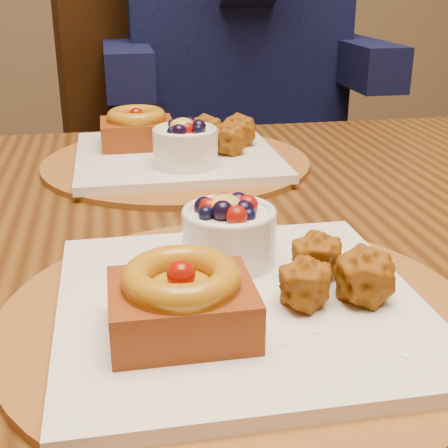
{
  "coord_description": "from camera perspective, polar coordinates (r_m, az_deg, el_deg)",
  "views": [
    {
      "loc": [
        -0.17,
        -0.55,
        1.01
      ],
      "look_at": [
        -0.08,
        -0.08,
        0.82
      ],
      "focal_mm": 50.0,
      "sensor_mm": 36.0,
      "label": 1
    }
  ],
  "objects": [
    {
      "name": "dining_table",
      "position": [
        0.73,
        -2.2,
        -5.31
      ],
      "size": [
        1.6,
        0.9,
        0.76
      ],
      "color": "#391E0A",
      "rests_on": "ground"
    },
    {
      "name": "place_setting_near",
      "position": [
        0.49,
        1.12,
        -6.35
      ],
      "size": [
        0.38,
        0.38,
        0.08
      ],
      "color": "brown",
      "rests_on": "dining_table"
    },
    {
      "name": "place_setting_far",
      "position": [
        0.89,
        -4.51,
        6.74
      ],
      "size": [
        0.38,
        0.38,
        0.08
      ],
      "color": "brown",
      "rests_on": "dining_table"
    },
    {
      "name": "chair_far",
      "position": [
        1.39,
        -2.35,
        2.5
      ],
      "size": [
        0.64,
        0.64,
        0.99
      ],
      "rotation": [
        0.0,
        0.0,
        0.43
      ],
      "color": "black",
      "rests_on": "ground"
    }
  ]
}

